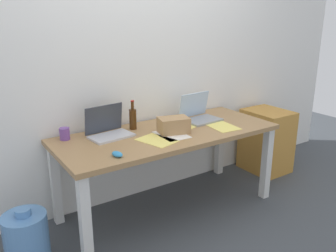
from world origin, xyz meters
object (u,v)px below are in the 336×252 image
(computer_mouse, at_px, (117,154))
(cardboard_box, at_px, (174,125))
(desk, at_px, (168,142))
(filing_cabinet, at_px, (266,141))
(water_cooler_jug, at_px, (27,240))
(coffee_mug, at_px, (65,134))
(beer_bottle, at_px, (133,118))
(laptop_left, at_px, (109,129))
(laptop_right, at_px, (199,114))

(computer_mouse, height_order, cardboard_box, cardboard_box)
(desk, distance_m, filing_cabinet, 1.41)
(water_cooler_jug, xyz_separation_m, filing_cabinet, (2.60, 0.21, 0.14))
(water_cooler_jug, bearing_deg, coffee_mug, 41.09)
(water_cooler_jug, bearing_deg, beer_bottle, 17.72)
(laptop_left, relative_size, laptop_right, 1.03)
(laptop_left, distance_m, filing_cabinet, 1.89)
(laptop_left, bearing_deg, laptop_right, -2.97)
(coffee_mug, bearing_deg, desk, -20.07)
(laptop_right, bearing_deg, filing_cabinet, -0.90)
(coffee_mug, xyz_separation_m, filing_cabinet, (2.16, -0.18, -0.44))
(desk, relative_size, filing_cabinet, 2.77)
(cardboard_box, height_order, coffee_mug, cardboard_box)
(laptop_right, relative_size, cardboard_box, 1.43)
(desk, bearing_deg, coffee_mug, 159.93)
(coffee_mug, distance_m, filing_cabinet, 2.21)
(water_cooler_jug, distance_m, filing_cabinet, 2.61)
(water_cooler_jug, bearing_deg, desk, 4.49)
(desk, xyz_separation_m, beer_bottle, (-0.21, 0.23, 0.18))
(cardboard_box, height_order, filing_cabinet, cardboard_box)
(coffee_mug, height_order, filing_cabinet, coffee_mug)
(laptop_right, distance_m, filing_cabinet, 1.04)
(computer_mouse, bearing_deg, coffee_mug, 101.52)
(laptop_right, xyz_separation_m, coffee_mug, (-1.22, 0.16, -0.01))
(laptop_left, relative_size, cardboard_box, 1.48)
(laptop_left, height_order, beer_bottle, beer_bottle)
(cardboard_box, distance_m, filing_cabinet, 1.43)
(laptop_left, bearing_deg, water_cooler_jug, -160.67)
(laptop_left, bearing_deg, desk, -20.35)
(laptop_left, distance_m, beer_bottle, 0.26)
(computer_mouse, xyz_separation_m, water_cooler_jug, (-0.63, 0.16, -0.55))
(beer_bottle, bearing_deg, laptop_left, -167.32)
(laptop_right, bearing_deg, desk, -163.86)
(cardboard_box, distance_m, coffee_mug, 0.87)
(cardboard_box, bearing_deg, desk, 115.03)
(laptop_left, distance_m, laptop_right, 0.89)
(laptop_right, height_order, computer_mouse, laptop_right)
(computer_mouse, bearing_deg, water_cooler_jug, 157.92)
(beer_bottle, relative_size, water_cooler_jug, 0.57)
(cardboard_box, distance_m, water_cooler_jug, 1.38)
(laptop_right, relative_size, computer_mouse, 3.52)
(beer_bottle, relative_size, filing_cabinet, 0.37)
(cardboard_box, xyz_separation_m, water_cooler_jug, (-1.25, -0.05, -0.59))
(cardboard_box, bearing_deg, coffee_mug, 157.41)
(laptop_left, relative_size, beer_bottle, 1.44)
(coffee_mug, bearing_deg, water_cooler_jug, -138.91)
(laptop_right, relative_size, beer_bottle, 1.40)
(water_cooler_jug, bearing_deg, laptop_left, 19.33)
(water_cooler_jug, relative_size, filing_cabinet, 0.65)
(desk, relative_size, computer_mouse, 18.87)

